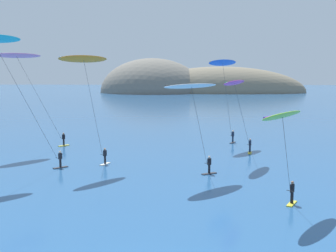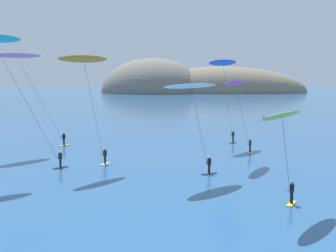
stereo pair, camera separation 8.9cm
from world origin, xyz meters
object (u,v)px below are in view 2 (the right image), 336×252
object	(u,v)px
kitesurfer_magenta	(236,89)
kitesurfer_orange	(86,68)
kitesurfer_pink	(20,61)
kitesurfer_white	(192,91)
kitesurfer_lime	(283,123)
kitesurfer_blue	(224,69)

from	to	relation	value
kitesurfer_magenta	kitesurfer_orange	distance (m)	15.39
kitesurfer_pink	kitesurfer_orange	size ratio (longest dim) A/B	1.05
kitesurfer_white	kitesurfer_lime	bearing A→B (deg)	-54.85
kitesurfer_pink	kitesurfer_lime	world-z (taller)	kitesurfer_pink
kitesurfer_lime	kitesurfer_blue	xyz separation A→B (m)	(-2.14, 25.99, 3.82)
kitesurfer_pink	kitesurfer_lime	xyz separation A→B (m)	(26.06, -19.98, -4.63)
kitesurfer_magenta	kitesurfer_orange	world-z (taller)	kitesurfer_orange
kitesurfer_pink	kitesurfer_blue	world-z (taller)	kitesurfer_pink
kitesurfer_blue	kitesurfer_magenta	bearing A→B (deg)	-86.73
kitesurfer_pink	kitesurfer_white	world-z (taller)	kitesurfer_pink
kitesurfer_white	kitesurfer_lime	xyz separation A→B (m)	(6.05, -8.59, -1.73)
kitesurfer_orange	kitesurfer_pink	bearing A→B (deg)	140.69
kitesurfer_lime	kitesurfer_magenta	distance (m)	16.05
kitesurfer_white	kitesurfer_lime	distance (m)	10.65
kitesurfer_pink	kitesurfer_magenta	distance (m)	25.02
kitesurfer_magenta	kitesurfer_orange	bearing A→B (deg)	-165.11
kitesurfer_pink	kitesurfer_magenta	xyz separation A→B (m)	(24.50, -4.09, -2.99)
kitesurfer_white	kitesurfer_magenta	distance (m)	8.57
kitesurfer_lime	kitesurfer_blue	bearing A→B (deg)	94.70
kitesurfer_magenta	kitesurfer_pink	bearing A→B (deg)	170.52
kitesurfer_lime	kitesurfer_blue	distance (m)	26.35
kitesurfer_white	kitesurfer_orange	xyz separation A→B (m)	(-10.24, 3.38, 2.04)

